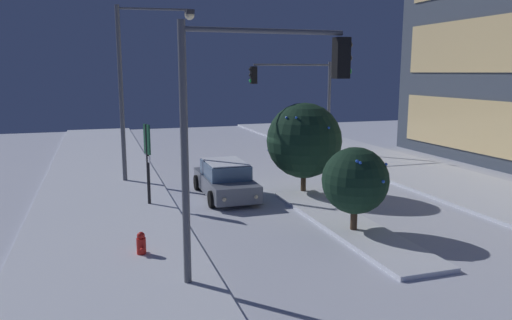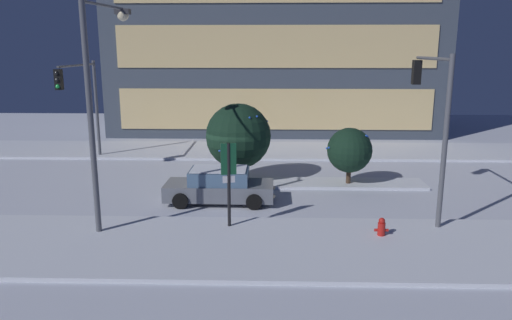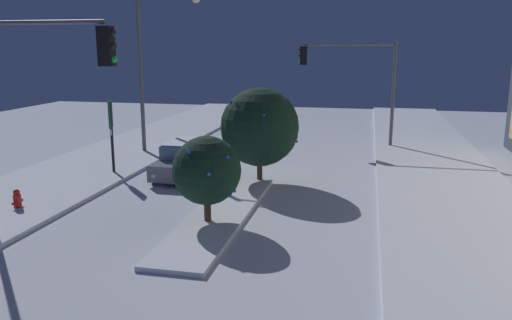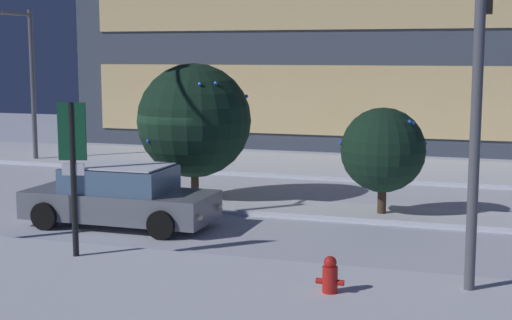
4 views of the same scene
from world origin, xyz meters
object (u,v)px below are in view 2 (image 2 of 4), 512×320
at_px(street_lamp_arched, 101,83).
at_px(decorated_tree_left_of_median, 350,150).
at_px(decorated_tree_median, 238,136).
at_px(parking_info_sign, 229,175).
at_px(traffic_light_corner_far_left, 81,93).
at_px(traffic_light_corner_near_right, 432,105).
at_px(fire_hydrant, 381,229).
at_px(car_near, 219,186).

bearing_deg(street_lamp_arched, decorated_tree_left_of_median, -53.13).
bearing_deg(decorated_tree_median, parking_info_sign, -89.35).
distance_m(traffic_light_corner_far_left, traffic_light_corner_near_right, 18.26).
xyz_separation_m(fire_hydrant, decorated_tree_left_of_median, (-0.09, 6.68, 1.37)).
distance_m(parking_info_sign, decorated_tree_left_of_median, 7.89).
bearing_deg(street_lamp_arched, car_near, -45.78).
relative_size(traffic_light_corner_far_left, decorated_tree_median, 1.48).
relative_size(traffic_light_corner_near_right, fire_hydrant, 8.10).
bearing_deg(traffic_light_corner_far_left, street_lamp_arched, 24.99).
height_order(traffic_light_corner_far_left, fire_hydrant, traffic_light_corner_far_left).
bearing_deg(decorated_tree_median, car_near, -100.52).
height_order(fire_hydrant, parking_info_sign, parking_info_sign).
height_order(traffic_light_corner_near_right, decorated_tree_median, traffic_light_corner_near_right).
bearing_deg(decorated_tree_left_of_median, traffic_light_corner_far_left, 164.68).
xyz_separation_m(street_lamp_arched, parking_info_sign, (4.46, -0.28, -3.19)).
bearing_deg(fire_hydrant, car_near, 146.59).
distance_m(car_near, traffic_light_corner_near_right, 9.10).
xyz_separation_m(street_lamp_arched, decorated_tree_median, (4.38, 6.17, -2.95)).
bearing_deg(parking_info_sign, fire_hydrant, -113.23).
bearing_deg(traffic_light_corner_far_left, car_near, 51.21).
bearing_deg(street_lamp_arched, decorated_tree_median, -28.73).
height_order(car_near, traffic_light_corner_near_right, traffic_light_corner_near_right).
xyz_separation_m(fire_hydrant, parking_info_sign, (-5.31, 0.76, 1.68)).
height_order(street_lamp_arched, decorated_tree_left_of_median, street_lamp_arched).
height_order(car_near, street_lamp_arched, street_lamp_arched).
height_order(fire_hydrant, decorated_tree_left_of_median, decorated_tree_left_of_median).
xyz_separation_m(traffic_light_corner_far_left, decorated_tree_median, (8.81, -3.32, -1.78)).
xyz_separation_m(car_near, decorated_tree_median, (0.61, 3.27, 1.59)).
bearing_deg(traffic_light_corner_near_right, parking_info_sign, 103.41).
xyz_separation_m(traffic_light_corner_near_right, decorated_tree_median, (-7.62, 4.66, -2.06)).
height_order(car_near, decorated_tree_left_of_median, decorated_tree_left_of_median).
distance_m(traffic_light_corner_near_right, decorated_tree_median, 9.16).
bearing_deg(car_near, decorated_tree_left_of_median, 25.39).
relative_size(car_near, traffic_light_corner_near_right, 0.75).
bearing_deg(decorated_tree_median, fire_hydrant, -53.28).
distance_m(street_lamp_arched, decorated_tree_left_of_median, 11.73).
height_order(traffic_light_corner_far_left, parking_info_sign, traffic_light_corner_far_left).
bearing_deg(decorated_tree_left_of_median, decorated_tree_median, 174.19).
relative_size(car_near, fire_hydrant, 6.07).
bearing_deg(decorated_tree_left_of_median, fire_hydrant, -89.19).
distance_m(fire_hydrant, decorated_tree_median, 9.21).
bearing_deg(traffic_light_corner_near_right, traffic_light_corner_far_left, 64.09).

